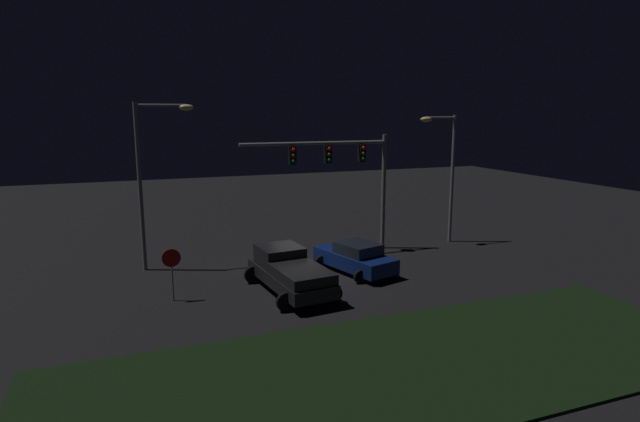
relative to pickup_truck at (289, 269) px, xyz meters
name	(u,v)px	position (x,y,z in m)	size (l,w,h in m)	color
ground_plane	(301,274)	(1.26, 2.13, -1.00)	(80.00, 80.00, 0.00)	black
grass_median	(405,366)	(1.26, -7.85, -0.95)	(22.22, 7.42, 0.10)	black
pickup_truck	(289,269)	(0.00, 0.00, 0.00)	(3.25, 5.58, 1.80)	black
car_sedan	(355,257)	(3.87, 1.50, -0.26)	(3.23, 4.72, 1.51)	navy
traffic_signal_gantry	(344,165)	(4.82, 5.14, 3.90)	(8.32, 0.56, 6.50)	slate
street_lamp_left	(151,166)	(-5.17, 5.56, 4.17)	(2.80, 0.44, 8.19)	slate
street_lamp_right	(446,163)	(11.31, 5.10, 3.79)	(2.40, 0.44, 7.56)	slate
stop_sign	(172,265)	(-4.84, 0.58, 0.56)	(0.76, 0.08, 2.23)	slate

